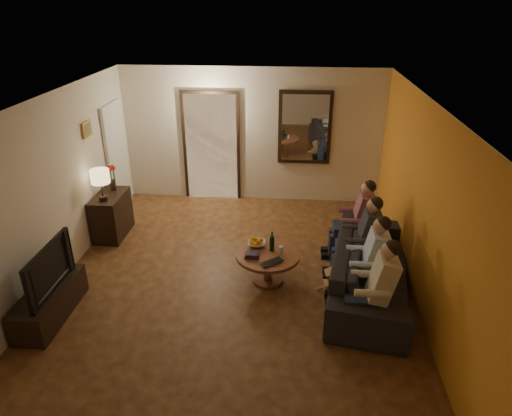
# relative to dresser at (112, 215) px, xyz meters

# --- Properties ---
(floor) EXTENTS (5.00, 6.00, 0.01)m
(floor) POSITION_rel_dresser_xyz_m (2.25, -1.25, -0.37)
(floor) COLOR #3E2110
(floor) RESTS_ON ground
(ceiling) EXTENTS (5.00, 6.00, 0.01)m
(ceiling) POSITION_rel_dresser_xyz_m (2.25, -1.25, 2.23)
(ceiling) COLOR white
(ceiling) RESTS_ON back_wall
(back_wall) EXTENTS (5.00, 0.02, 2.60)m
(back_wall) POSITION_rel_dresser_xyz_m (2.25, 1.75, 0.93)
(back_wall) COLOR beige
(back_wall) RESTS_ON floor
(front_wall) EXTENTS (5.00, 0.02, 2.60)m
(front_wall) POSITION_rel_dresser_xyz_m (2.25, -4.25, 0.93)
(front_wall) COLOR beige
(front_wall) RESTS_ON floor
(left_wall) EXTENTS (0.02, 6.00, 2.60)m
(left_wall) POSITION_rel_dresser_xyz_m (-0.25, -1.25, 0.93)
(left_wall) COLOR beige
(left_wall) RESTS_ON floor
(right_wall) EXTENTS (0.02, 6.00, 2.60)m
(right_wall) POSITION_rel_dresser_xyz_m (4.75, -1.25, 0.93)
(right_wall) COLOR beige
(right_wall) RESTS_ON floor
(orange_accent) EXTENTS (0.01, 6.00, 2.60)m
(orange_accent) POSITION_rel_dresser_xyz_m (4.74, -1.25, 0.93)
(orange_accent) COLOR orange
(orange_accent) RESTS_ON right_wall
(kitchen_doorway) EXTENTS (1.00, 0.06, 2.10)m
(kitchen_doorway) POSITION_rel_dresser_xyz_m (1.45, 1.73, 0.68)
(kitchen_doorway) COLOR #FFE0A5
(kitchen_doorway) RESTS_ON floor
(door_trim) EXTENTS (1.12, 0.04, 2.22)m
(door_trim) POSITION_rel_dresser_xyz_m (1.45, 1.72, 0.68)
(door_trim) COLOR black
(door_trim) RESTS_ON floor
(fridge_glimpse) EXTENTS (0.45, 0.03, 1.70)m
(fridge_glimpse) POSITION_rel_dresser_xyz_m (1.70, 1.74, 0.53)
(fridge_glimpse) COLOR silver
(fridge_glimpse) RESTS_ON floor
(mirror_frame) EXTENTS (1.00, 0.05, 1.40)m
(mirror_frame) POSITION_rel_dresser_xyz_m (3.25, 1.71, 1.13)
(mirror_frame) COLOR black
(mirror_frame) RESTS_ON back_wall
(mirror_glass) EXTENTS (0.86, 0.02, 1.26)m
(mirror_glass) POSITION_rel_dresser_xyz_m (3.25, 1.68, 1.13)
(mirror_glass) COLOR white
(mirror_glass) RESTS_ON back_wall
(white_door) EXTENTS (0.06, 0.85, 2.04)m
(white_door) POSITION_rel_dresser_xyz_m (-0.21, 1.05, 0.65)
(white_door) COLOR white
(white_door) RESTS_ON floor
(framed_art) EXTENTS (0.03, 0.28, 0.24)m
(framed_art) POSITION_rel_dresser_xyz_m (-0.22, 0.05, 1.48)
(framed_art) COLOR #B28C33
(framed_art) RESTS_ON left_wall
(art_canvas) EXTENTS (0.01, 0.22, 0.18)m
(art_canvas) POSITION_rel_dresser_xyz_m (-0.21, 0.05, 1.48)
(art_canvas) COLOR brown
(art_canvas) RESTS_ON left_wall
(dresser) EXTENTS (0.45, 0.84, 0.74)m
(dresser) POSITION_rel_dresser_xyz_m (0.00, 0.00, 0.00)
(dresser) COLOR black
(dresser) RESTS_ON floor
(table_lamp) EXTENTS (0.30, 0.30, 0.54)m
(table_lamp) POSITION_rel_dresser_xyz_m (0.00, -0.22, 0.64)
(table_lamp) COLOR beige
(table_lamp) RESTS_ON dresser
(flower_vase) EXTENTS (0.14, 0.14, 0.44)m
(flower_vase) POSITION_rel_dresser_xyz_m (0.00, 0.22, 0.59)
(flower_vase) COLOR red
(flower_vase) RESTS_ON dresser
(tv_stand) EXTENTS (0.45, 1.24, 0.41)m
(tv_stand) POSITION_rel_dresser_xyz_m (0.00, -2.22, -0.17)
(tv_stand) COLOR black
(tv_stand) RESTS_ON floor
(tv) EXTENTS (1.07, 0.14, 0.61)m
(tv) POSITION_rel_dresser_xyz_m (0.00, -2.22, 0.35)
(tv) COLOR black
(tv) RESTS_ON tv_stand
(sofa) EXTENTS (2.68, 1.42, 0.74)m
(sofa) POSITION_rel_dresser_xyz_m (4.18, -1.30, 0.00)
(sofa) COLOR black
(sofa) RESTS_ON floor
(person_a) EXTENTS (0.60, 0.40, 1.20)m
(person_a) POSITION_rel_dresser_xyz_m (4.08, -2.20, 0.23)
(person_a) COLOR tan
(person_a) RESTS_ON sofa
(person_b) EXTENTS (0.60, 0.40, 1.20)m
(person_b) POSITION_rel_dresser_xyz_m (4.08, -1.60, 0.23)
(person_b) COLOR tan
(person_b) RESTS_ON sofa
(person_c) EXTENTS (0.60, 0.40, 1.20)m
(person_c) POSITION_rel_dresser_xyz_m (4.08, -1.00, 0.23)
(person_c) COLOR tan
(person_c) RESTS_ON sofa
(person_d) EXTENTS (0.60, 0.40, 1.20)m
(person_d) POSITION_rel_dresser_xyz_m (4.08, -0.40, 0.23)
(person_d) COLOR tan
(person_d) RESTS_ON sofa
(dog) EXTENTS (0.59, 0.31, 0.56)m
(dog) POSITION_rel_dresser_xyz_m (3.79, -1.34, -0.09)
(dog) COLOR tan
(dog) RESTS_ON floor
(coffee_table) EXTENTS (0.98, 0.98, 0.45)m
(coffee_table) POSITION_rel_dresser_xyz_m (2.74, -1.18, -0.15)
(coffee_table) COLOR brown
(coffee_table) RESTS_ON floor
(bowl) EXTENTS (0.26, 0.26, 0.06)m
(bowl) POSITION_rel_dresser_xyz_m (2.56, -0.96, 0.11)
(bowl) COLOR white
(bowl) RESTS_ON coffee_table
(oranges) EXTENTS (0.20, 0.20, 0.08)m
(oranges) POSITION_rel_dresser_xyz_m (2.56, -0.96, 0.18)
(oranges) COLOR orange
(oranges) RESTS_ON bowl
(wine_bottle) EXTENTS (0.07, 0.07, 0.31)m
(wine_bottle) POSITION_rel_dresser_xyz_m (2.79, -1.08, 0.23)
(wine_bottle) COLOR black
(wine_bottle) RESTS_ON coffee_table
(wine_glass) EXTENTS (0.06, 0.06, 0.10)m
(wine_glass) POSITION_rel_dresser_xyz_m (2.92, -1.13, 0.13)
(wine_glass) COLOR silver
(wine_glass) RESTS_ON coffee_table
(book_stack) EXTENTS (0.20, 0.15, 0.07)m
(book_stack) POSITION_rel_dresser_xyz_m (2.52, -1.28, 0.11)
(book_stack) COLOR black
(book_stack) RESTS_ON coffee_table
(laptop) EXTENTS (0.39, 0.37, 0.03)m
(laptop) POSITION_rel_dresser_xyz_m (2.84, -1.46, 0.09)
(laptop) COLOR black
(laptop) RESTS_ON coffee_table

